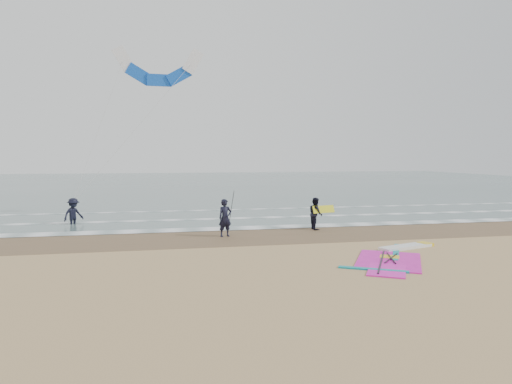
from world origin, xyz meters
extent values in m
plane|color=tan|center=(0.00, 0.00, 0.00)|extent=(120.00, 120.00, 0.00)
cube|color=#47605E|center=(0.00, 48.00, 0.01)|extent=(120.00, 80.00, 0.02)
cube|color=brown|center=(0.00, 6.00, 0.00)|extent=(120.00, 5.00, 0.01)
cube|color=white|center=(0.00, 8.20, 0.03)|extent=(120.00, 1.20, 0.02)
cube|color=white|center=(0.00, 12.00, 0.03)|extent=(120.00, 0.70, 0.02)
cube|color=white|center=(0.00, 16.50, 0.03)|extent=(120.00, 0.50, 0.01)
cube|color=white|center=(5.31, 1.76, 0.06)|extent=(2.59, 1.37, 0.12)
cube|color=yellow|center=(6.42, 2.12, 0.07)|extent=(0.62, 0.72, 0.13)
cube|color=#EE1EBA|center=(3.49, -0.25, 0.02)|extent=(3.53, 3.90, 0.04)
cube|color=#EE1EBA|center=(2.74, -1.56, 0.02)|extent=(1.96, 2.18, 0.05)
cube|color=#0C8C99|center=(4.50, 1.06, 0.03)|extent=(1.81, 2.91, 0.05)
cube|color=#0C8C99|center=(2.33, -1.36, 0.03)|extent=(2.12, 1.35, 0.05)
cube|color=yellow|center=(3.80, 0.25, 0.03)|extent=(0.91, 0.88, 0.05)
cylinder|color=black|center=(3.09, -0.45, 0.05)|extent=(1.87, 3.17, 0.06)
cylinder|color=black|center=(3.70, -0.05, 0.07)|extent=(1.24, 1.38, 0.04)
cylinder|color=black|center=(3.70, -0.05, 0.07)|extent=(0.60, 1.74, 0.04)
imported|color=black|center=(-1.72, 6.00, 0.90)|extent=(0.75, 0.60, 1.80)
imported|color=black|center=(3.21, 7.17, 0.84)|extent=(0.65, 0.83, 1.68)
imported|color=black|center=(-9.56, 11.50, 0.92)|extent=(1.33, 1.32, 1.85)
cylinder|color=black|center=(-1.42, 6.00, 1.32)|extent=(0.17, 0.86, 1.82)
cube|color=yellow|center=(3.61, 7.07, 1.07)|extent=(1.30, 0.51, 0.39)
cube|color=white|center=(-6.87, 14.21, 9.81)|extent=(1.40, 0.21, 1.67)
cube|color=blue|center=(-5.97, 14.21, 8.91)|extent=(1.67, 0.23, 1.40)
cube|color=blue|center=(-4.75, 14.21, 8.58)|extent=(1.50, 0.22, 0.75)
cube|color=blue|center=(-3.52, 14.21, 8.91)|extent=(1.67, 0.23, 1.40)
cube|color=white|center=(-2.62, 14.21, 9.81)|extent=(1.40, 0.21, 1.67)
cylinder|color=beige|center=(-8.22, 12.85, 5.53)|extent=(2.71, 2.73, 8.56)
cylinder|color=beige|center=(-6.09, 12.85, 5.53)|extent=(6.96, 2.73, 8.57)
camera|label=1|loc=(-4.56, -15.42, 3.87)|focal=32.00mm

